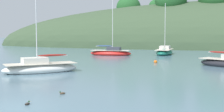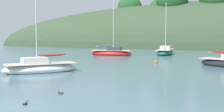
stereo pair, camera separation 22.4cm
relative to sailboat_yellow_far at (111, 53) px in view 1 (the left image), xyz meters
name	(u,v)px [view 1 (the left image)]	position (x,y,z in m)	size (l,w,h in m)	color
ground_plane	(12,108)	(4.70, -36.82, -0.43)	(400.00, 400.00, 0.00)	slate
sailboat_yellow_far	(111,53)	(0.00, 0.00, 0.00)	(7.20, 2.63, 9.68)	red
sailboat_grey_yawl	(164,52)	(8.74, 4.34, 0.02)	(3.03, 7.86, 9.42)	#196B56
sailboat_red_portside	(40,68)	(-0.69, -23.71, 0.01)	(7.12, 6.80, 11.02)	white
mooring_buoy_outer	(155,62)	(9.02, -11.30, -0.31)	(0.44, 0.44, 0.54)	orange
duck_straggler	(62,93)	(5.77, -32.93, -0.38)	(0.37, 0.36, 0.24)	#473828
duck_lone_right	(27,104)	(5.15, -36.04, -0.38)	(0.21, 0.43, 0.24)	#2D2823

